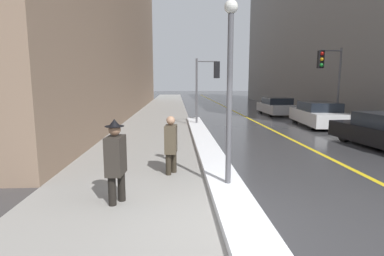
# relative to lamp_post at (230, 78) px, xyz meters

# --- Properties ---
(ground_plane) EXTENTS (160.00, 160.00, 0.00)m
(ground_plane) POSITION_rel_lamp_post_xyz_m (-0.27, -1.62, -2.48)
(ground_plane) COLOR #38383A
(sidewalk_slab) EXTENTS (4.00, 80.00, 0.01)m
(sidewalk_slab) POSITION_rel_lamp_post_xyz_m (-2.27, 13.38, -2.48)
(sidewalk_slab) COLOR gray
(sidewalk_slab) RESTS_ON ground
(road_centre_stripe) EXTENTS (0.16, 80.00, 0.00)m
(road_centre_stripe) POSITION_rel_lamp_post_xyz_m (3.73, 13.38, -2.48)
(road_centre_stripe) COLOR gold
(road_centre_stripe) RESTS_ON ground
(snow_bank_curb) EXTENTS (0.79, 15.68, 0.17)m
(snow_bank_curb) POSITION_rel_lamp_post_xyz_m (-0.03, 4.87, -2.40)
(snow_bank_curb) COLOR white
(snow_bank_curb) RESTS_ON ground
(building_facade_left) EXTENTS (6.00, 36.00, 13.61)m
(building_facade_left) POSITION_rel_lamp_post_xyz_m (-7.27, 18.38, 4.32)
(building_facade_left) COLOR #846B56
(building_facade_left) RESTS_ON ground
(lamp_post) EXTENTS (0.28, 0.28, 4.05)m
(lamp_post) POSITION_rel_lamp_post_xyz_m (0.00, 0.00, 0.00)
(lamp_post) COLOR #515156
(lamp_post) RESTS_ON ground
(traffic_light_near) EXTENTS (1.31, 0.33, 3.66)m
(traffic_light_near) POSITION_rel_lamp_post_xyz_m (0.68, 10.11, 0.16)
(traffic_light_near) COLOR #515156
(traffic_light_near) RESTS_ON ground
(traffic_light_far) EXTENTS (1.31, 0.34, 4.17)m
(traffic_light_far) POSITION_rel_lamp_post_xyz_m (6.82, 9.11, 0.53)
(traffic_light_far) COLOR #515156
(traffic_light_far) RESTS_ON ground
(pedestrian_nearside) EXTENTS (0.36, 0.55, 1.70)m
(pedestrian_nearside) POSITION_rel_lamp_post_xyz_m (-2.32, -0.62, -1.56)
(pedestrian_nearside) COLOR black
(pedestrian_nearside) RESTS_ON ground
(pedestrian_with_shoulder_bag) EXTENTS (0.33, 0.72, 1.53)m
(pedestrian_with_shoulder_bag) POSITION_rel_lamp_post_xyz_m (-1.28, 1.28, -1.63)
(pedestrian_with_shoulder_bag) COLOR #2A241B
(pedestrian_with_shoulder_bag) RESTS_ON ground
(parked_car_white) EXTENTS (2.25, 4.82, 1.33)m
(parked_car_white) POSITION_rel_lamp_post_xyz_m (6.70, 9.72, -1.85)
(parked_car_white) COLOR silver
(parked_car_white) RESTS_ON ground
(parked_car_silver) EXTENTS (1.91, 4.40, 1.27)m
(parked_car_silver) POSITION_rel_lamp_post_xyz_m (6.40, 15.74, -1.87)
(parked_car_silver) COLOR #B2B2B7
(parked_car_silver) RESTS_ON ground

